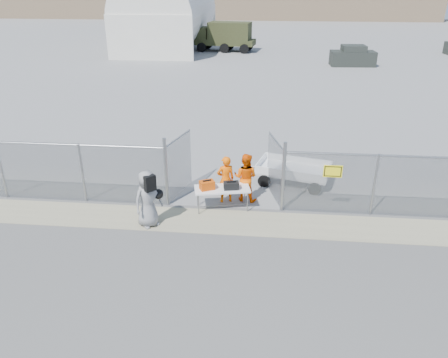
# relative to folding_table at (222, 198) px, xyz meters

# --- Properties ---
(ground) EXTENTS (160.00, 160.00, 0.00)m
(ground) POSITION_rel_folding_table_xyz_m (0.05, -1.90, -0.40)
(ground) COLOR #464646
(tarmac_inside) EXTENTS (160.00, 80.00, 0.01)m
(tarmac_inside) POSITION_rel_folding_table_xyz_m (0.05, 40.10, -0.39)
(tarmac_inside) COLOR gray
(tarmac_inside) RESTS_ON ground
(dirt_strip) EXTENTS (44.00, 1.60, 0.01)m
(dirt_strip) POSITION_rel_folding_table_xyz_m (0.05, -0.90, -0.39)
(dirt_strip) COLOR gray
(dirt_strip) RESTS_ON ground
(chain_link_fence) EXTENTS (40.00, 0.20, 2.20)m
(chain_link_fence) POSITION_rel_folding_table_xyz_m (0.05, 0.10, 0.70)
(chain_link_fence) COLOR gray
(chain_link_fence) RESTS_ON ground
(quonset_hangar) EXTENTS (9.00, 18.00, 8.00)m
(quonset_hangar) POSITION_rel_folding_table_xyz_m (-9.95, 38.10, 3.60)
(quonset_hangar) COLOR silver
(quonset_hangar) RESTS_ON ground
(folding_table) EXTENTS (2.00, 1.16, 0.80)m
(folding_table) POSITION_rel_folding_table_xyz_m (0.00, 0.00, 0.00)
(folding_table) COLOR white
(folding_table) RESTS_ON ground
(orange_bag) EXTENTS (0.57, 0.50, 0.30)m
(orange_bag) POSITION_rel_folding_table_xyz_m (-0.50, -0.13, 0.55)
(orange_bag) COLOR #DF4E09
(orange_bag) RESTS_ON folding_table
(black_duffel) EXTENTS (0.56, 0.39, 0.25)m
(black_duffel) POSITION_rel_folding_table_xyz_m (0.31, -0.02, 0.52)
(black_duffel) COLOR black
(black_duffel) RESTS_ON folding_table
(security_worker_left) EXTENTS (0.74, 0.62, 1.75)m
(security_worker_left) POSITION_rel_folding_table_xyz_m (0.07, 0.55, 0.47)
(security_worker_left) COLOR #FE5F04
(security_worker_left) RESTS_ON ground
(security_worker_right) EXTENTS (1.01, 0.88, 1.78)m
(security_worker_right) POSITION_rel_folding_table_xyz_m (0.75, 0.76, 0.49)
(security_worker_right) COLOR #FE5F04
(security_worker_right) RESTS_ON ground
(visitor) EXTENTS (1.09, 1.09, 1.90)m
(visitor) POSITION_rel_folding_table_xyz_m (-2.24, -1.33, 0.55)
(visitor) COLOR gray
(visitor) RESTS_ON ground
(utility_trailer) EXTENTS (3.91, 2.69, 0.86)m
(utility_trailer) POSITION_rel_folding_table_xyz_m (2.56, 2.42, 0.03)
(utility_trailer) COLOR white
(utility_trailer) RESTS_ON ground
(military_truck) EXTENTS (6.64, 3.22, 3.04)m
(military_truck) POSITION_rel_folding_table_xyz_m (-3.33, 35.78, 1.12)
(military_truck) COLOR #32361B
(military_truck) RESTS_ON ground
(parked_vehicle_near) EXTENTS (4.03, 2.00, 1.78)m
(parked_vehicle_near) POSITION_rel_folding_table_xyz_m (9.03, 28.20, 0.49)
(parked_vehicle_near) COLOR #292D28
(parked_vehicle_near) RESTS_ON ground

